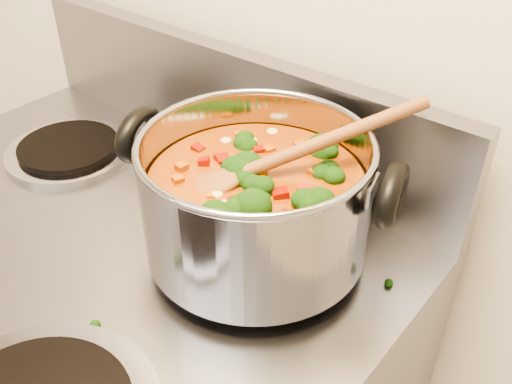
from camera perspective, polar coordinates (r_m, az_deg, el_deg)
stockpot at (r=0.61m, az=0.04°, el=-0.69°), size 0.31×0.25×0.15m
wooden_spoon at (r=0.59m, az=1.29°, el=2.92°), size 0.18×0.23×0.09m
cooktop_crumbs at (r=0.73m, az=8.74°, el=-1.85°), size 0.18×0.01×0.01m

